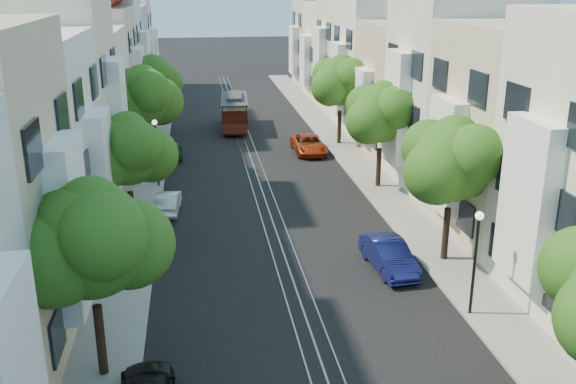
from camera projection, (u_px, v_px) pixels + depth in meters
name	position (u px, v px, depth m)	size (l,w,h in m)	color
ground	(251.00, 158.00, 46.44)	(200.00, 200.00, 0.00)	black
sidewalk_east	(348.00, 153.00, 47.42)	(2.50, 80.00, 0.12)	gray
sidewalk_west	(149.00, 161.00, 45.42)	(2.50, 80.00, 0.12)	gray
rail_left	(243.00, 158.00, 46.36)	(0.06, 80.00, 0.02)	gray
rail_slot	(251.00, 158.00, 46.43)	(0.06, 80.00, 0.02)	gray
rail_right	(258.00, 157.00, 46.51)	(0.06, 80.00, 0.02)	gray
lane_line	(251.00, 158.00, 46.43)	(0.08, 80.00, 0.01)	tan
townhouses_east	(413.00, 83.00, 46.34)	(7.75, 72.00, 12.00)	beige
townhouses_west	(74.00, 92.00, 43.10)	(7.75, 72.00, 11.76)	silver
tree_e_b	(453.00, 162.00, 28.09)	(4.93, 4.08, 6.68)	black
tree_e_c	(382.00, 115.00, 38.45)	(4.84, 3.99, 6.52)	black
tree_e_d	(341.00, 82.00, 48.68)	(5.01, 4.16, 6.85)	black
tree_w_a	(92.00, 243.00, 19.53)	(4.93, 4.08, 6.68)	black
tree_w_b	(128.00, 153.00, 30.90)	(4.72, 3.87, 6.27)	black
tree_w_c	(143.00, 98.00, 41.00)	(5.13, 4.28, 7.09)	black
tree_w_d	(152.00, 80.00, 51.47)	(4.84, 3.99, 6.52)	black
lamp_east	(476.00, 248.00, 23.89)	(0.32, 0.32, 4.16)	black
lamp_west	(156.00, 143.00, 39.03)	(0.32, 0.32, 4.16)	black
cable_car	(234.00, 110.00, 54.86)	(2.64, 7.21, 2.72)	black
parked_car_e_mid	(389.00, 255.00, 28.49)	(1.44, 4.14, 1.37)	#0E1246
parked_car_e_far	(309.00, 144.00, 47.54)	(2.19, 4.75, 1.32)	maroon
parked_car_w_mid	(168.00, 202.00, 35.56)	(1.23, 3.53, 1.16)	silver
parked_car_w_far	(172.00, 150.00, 46.13)	(1.42, 3.52, 1.20)	#173615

